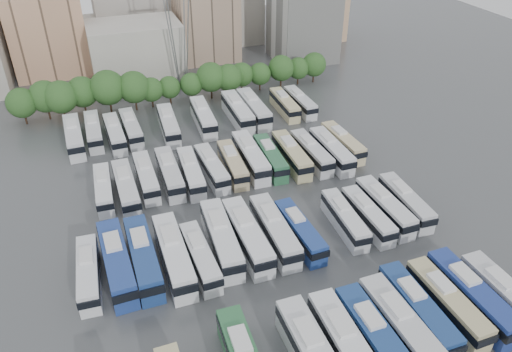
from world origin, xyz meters
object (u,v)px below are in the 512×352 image
object	(u,v)px
bus_r0_s13	(507,299)
bus_r1_s10	(345,219)
bus_r0_s10	(417,310)
bus_r3_s0	(74,136)
bus_r3_s9	(238,111)
bus_r2_s6	(212,168)
bus_r2_s12	(331,150)
bus_r0_s11	(447,303)
bus_r3_s2	(115,133)
bus_r1_s8	(300,231)
bus_r1_s11	(368,215)
bus_r2_s5	(191,172)
bus_r0_s9	(403,330)
bus_r2_s8	(251,157)
bus_r3_s12	(285,104)
bus_r1_s12	(385,207)
bus_r1_s1	(117,262)
bus_r1_s0	(89,273)
bus_r2_s10	(291,155)
bus_r3_s5	(169,125)
bus_r3_s3	(131,128)
bus_r1_s13	(405,202)
bus_r0_s12	(471,296)
bus_r2_s7	(233,164)
bus_r2_s11	(311,152)
bus_r2_s1	(104,189)
bus_r1_s7	(275,230)
bus_r1_s6	(247,236)
bus_r3_s1	(94,131)
bus_r2_s4	(170,173)
bus_r1_s4	(200,257)
bus_r0_s7	(347,348)
bus_r0_s8	(376,340)
bus_r2_s13	(343,142)
apartment_tower	(304,5)
bus_r2_s2	(126,188)
bus_r1_s5	(221,238)
bus_r3_s13	(300,102)
bus_r1_s3	(174,255)
bus_r2_s9	(270,157)
bus_r2_s3	(146,177)

from	to	relation	value
bus_r0_s13	bus_r1_s10	size ratio (longest dim) A/B	1.15
bus_r0_s10	bus_r3_s0	size ratio (longest dim) A/B	0.97
bus_r3_s9	bus_r2_s6	bearing A→B (deg)	-118.62
bus_r3_s9	bus_r2_s12	bearing A→B (deg)	-61.36
bus_r0_s11	bus_r3_s2	xyz separation A→B (m)	(-29.67, 52.31, -0.05)
bus_r1_s8	bus_r1_s11	world-z (taller)	bus_r1_s8
bus_r2_s5	bus_r3_s2	world-z (taller)	bus_r2_s5
bus_r0_s9	bus_r1_s10	bearing A→B (deg)	78.37
bus_r0_s9	bus_r2_s8	size ratio (longest dim) A/B	1.04
bus_r2_s6	bus_r3_s12	size ratio (longest dim) A/B	1.02
bus_r1_s12	bus_r3_s12	distance (m)	36.06
bus_r1_s1	bus_r1_s10	bearing A→B (deg)	-4.84
bus_r1_s0	bus_r2_s10	world-z (taller)	bus_r2_s10
bus_r0_s11	bus_r3_s5	world-z (taller)	bus_r3_s5
bus_r2_s8	bus_r3_s5	distance (m)	18.80
bus_r3_s3	bus_r3_s12	distance (m)	29.70
bus_r1_s13	bus_r2_s6	world-z (taller)	bus_r1_s13
bus_r0_s12	bus_r3_s9	distance (m)	54.17
bus_r0_s13	bus_r2_s7	size ratio (longest dim) A/B	1.12
bus_r2_s11	bus_r2_s1	bearing A→B (deg)	177.31
bus_r3_s12	bus_r1_s7	bearing A→B (deg)	-112.77
bus_r1_s8	bus_r2_s11	world-z (taller)	bus_r2_s11
bus_r2_s1	bus_r2_s6	bearing A→B (deg)	2.99
bus_r1_s6	bus_r2_s11	distance (m)	23.86
bus_r1_s11	bus_r3_s3	xyz separation A→B (m)	(-26.72, 36.60, 0.10)
bus_r1_s12	bus_r3_s1	bearing A→B (deg)	133.35
bus_r0_s9	bus_r2_s4	xyz separation A→B (m)	(-16.47, 37.81, -0.21)
bus_r1_s11	bus_r2_s7	world-z (taller)	bus_r2_s7
bus_r1_s4	bus_r3_s5	distance (m)	36.07
bus_r0_s7	bus_r0_s8	world-z (taller)	bus_r0_s7
bus_r1_s7	bus_r2_s11	distance (m)	21.54
bus_r0_s9	bus_r2_s13	world-z (taller)	bus_r0_s9
bus_r1_s11	bus_r3_s0	bearing A→B (deg)	134.51
bus_r2_s10	bus_r2_s13	xyz separation A→B (m)	(9.89, 1.08, -0.12)
bus_r1_s12	bus_r3_s3	xyz separation A→B (m)	(-29.82, 35.79, -0.04)
apartment_tower	bus_r1_s10	xyz separation A→B (m)	(-22.31, -64.17, -11.30)
bus_r3_s9	bus_r2_s2	bearing A→B (deg)	-140.12
bus_r1_s5	bus_r3_s13	distance (m)	43.99
bus_r1_s11	bus_r2_s8	xyz separation A→B (m)	(-10.01, 19.63, 0.28)
bus_r2_s2	bus_r2_s7	bearing A→B (deg)	3.82
bus_r2_s2	bus_r1_s3	bearing A→B (deg)	-79.06
bus_r1_s3	bus_r2_s9	size ratio (longest dim) A/B	1.14
bus_r2_s5	bus_r3_s0	xyz separation A→B (m)	(-16.40, 17.95, 0.14)
bus_r0_s9	bus_r1_s6	distance (m)	22.02
bus_r0_s7	bus_r3_s1	xyz separation A→B (m)	(-19.90, 56.19, -0.22)
bus_r0_s12	bus_r2_s3	world-z (taller)	bus_r0_s12
bus_r2_s2	bus_r3_s5	size ratio (longest dim) A/B	0.98
bus_r3_s1	bus_r0_s11	bearing A→B (deg)	-58.19
bus_r0_s11	bus_r0_s9	bearing A→B (deg)	-166.88
bus_r3_s5	bus_r3_s1	bearing A→B (deg)	173.17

